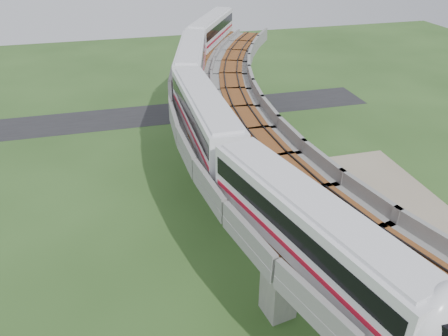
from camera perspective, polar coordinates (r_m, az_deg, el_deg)
The scene contains 14 objects.
ground at distance 42.02m, azimuth 0.70°, elevation -8.17°, with size 160.00×160.00×0.00m, color #2D4B1E.
dirt_lot at distance 45.65m, azimuth 18.73°, elevation -6.49°, with size 18.00×26.00×0.04m, color gray.
asphalt_road at distance 67.66m, azimuth -6.02°, elevation 7.24°, with size 60.00×8.00×0.03m, color #232326.
viaduct at distance 38.22m, azimuth 6.37°, elevation 3.53°, with size 19.58×73.98×11.40m.
metro_train at distance 41.68m, azimuth -0.59°, elevation 10.86°, with size 13.68×60.96×3.64m.
fence at distance 44.66m, azimuth 12.93°, elevation -5.26°, with size 3.87×38.73×1.50m.
tree_0 at distance 63.05m, azimuth 5.10°, elevation 7.92°, with size 2.64×2.64×3.56m.
tree_1 at distance 52.92m, azimuth 5.94°, elevation 2.41°, with size 2.12×2.12×2.52m.
tree_2 at distance 45.44m, azimuth 7.00°, elevation -2.04°, with size 2.16×2.16×2.96m.
tree_3 at distance 39.61m, azimuth 12.89°, elevation -6.92°, with size 3.12×3.12×4.00m.
tree_4 at distance 34.44m, azimuth 23.21°, elevation -16.14°, with size 2.54×2.54×3.55m.
car_white at distance 39.65m, azimuth 25.90°, elevation -13.48°, with size 1.35×3.34×1.14m, color silver.
car_red at distance 45.15m, azimuth 18.76°, elevation -5.99°, with size 1.25×3.59×1.18m, color #B11D10.
car_dark at distance 51.96m, azimuth 10.69°, elevation 0.18°, with size 1.55×3.82×1.11m, color black.
Camera 1 is at (-8.81, -31.88, 25.93)m, focal length 35.00 mm.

